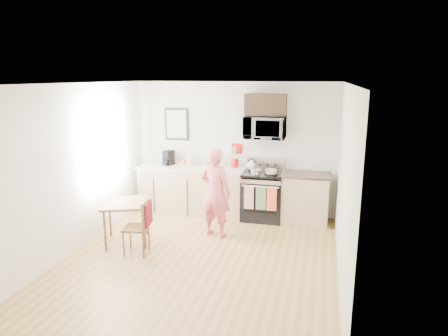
% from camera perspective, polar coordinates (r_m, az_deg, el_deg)
% --- Properties ---
extents(floor, '(4.60, 4.60, 0.00)m').
position_cam_1_polar(floor, '(6.20, -3.34, -12.83)').
color(floor, olive).
rests_on(floor, ground).
extents(back_wall, '(4.00, 0.04, 2.60)m').
position_cam_1_polar(back_wall, '(7.93, 1.52, 2.83)').
color(back_wall, white).
rests_on(back_wall, floor).
extents(front_wall, '(4.00, 0.04, 2.60)m').
position_cam_1_polar(front_wall, '(3.73, -14.38, -9.42)').
color(front_wall, white).
rests_on(front_wall, floor).
extents(left_wall, '(0.04, 4.60, 2.60)m').
position_cam_1_polar(left_wall, '(6.63, -20.23, 0.00)').
color(left_wall, white).
rests_on(left_wall, floor).
extents(right_wall, '(0.04, 4.60, 2.60)m').
position_cam_1_polar(right_wall, '(5.50, 16.77, -2.29)').
color(right_wall, white).
rests_on(right_wall, floor).
extents(ceiling, '(4.00, 4.60, 0.04)m').
position_cam_1_polar(ceiling, '(5.58, -3.70, 11.96)').
color(ceiling, white).
rests_on(ceiling, back_wall).
extents(window, '(0.06, 1.40, 1.50)m').
position_cam_1_polar(window, '(7.22, -16.61, 3.30)').
color(window, silver).
rests_on(window, left_wall).
extents(cabinet_left, '(2.10, 0.60, 0.90)m').
position_cam_1_polar(cabinet_left, '(8.05, -4.56, -3.26)').
color(cabinet_left, tan).
rests_on(cabinet_left, floor).
extents(countertop_left, '(2.14, 0.64, 0.04)m').
position_cam_1_polar(countertop_left, '(7.93, -4.62, -0.00)').
color(countertop_left, beige).
rests_on(countertop_left, cabinet_left).
extents(cabinet_right, '(0.84, 0.60, 0.90)m').
position_cam_1_polar(cabinet_right, '(7.66, 11.51, -4.35)').
color(cabinet_right, tan).
rests_on(cabinet_right, floor).
extents(countertop_right, '(0.88, 0.64, 0.04)m').
position_cam_1_polar(countertop_right, '(7.53, 11.67, -0.93)').
color(countertop_right, black).
rests_on(countertop_right, cabinet_right).
extents(range, '(0.76, 0.70, 1.16)m').
position_cam_1_polar(range, '(7.71, 5.53, -4.13)').
color(range, black).
rests_on(range, floor).
extents(microwave, '(0.76, 0.51, 0.42)m').
position_cam_1_polar(microwave, '(7.53, 5.87, 5.77)').
color(microwave, silver).
rests_on(microwave, back_wall).
extents(upper_cabinet, '(0.76, 0.35, 0.40)m').
position_cam_1_polar(upper_cabinet, '(7.53, 6.00, 8.98)').
color(upper_cabinet, black).
rests_on(upper_cabinet, back_wall).
extents(wall_art, '(0.50, 0.04, 0.65)m').
position_cam_1_polar(wall_art, '(8.18, -6.78, 6.25)').
color(wall_art, black).
rests_on(wall_art, back_wall).
extents(wall_trivet, '(0.20, 0.02, 0.20)m').
position_cam_1_polar(wall_trivet, '(7.90, 1.85, 2.80)').
color(wall_trivet, '#A5150E').
rests_on(wall_trivet, back_wall).
extents(person, '(0.65, 0.51, 1.55)m').
position_cam_1_polar(person, '(6.78, -1.22, -3.49)').
color(person, '#CA3750').
rests_on(person, floor).
extents(dining_table, '(0.84, 0.84, 0.69)m').
position_cam_1_polar(dining_table, '(6.75, -13.87, -5.40)').
color(dining_table, brown).
rests_on(dining_table, floor).
extents(chair, '(0.45, 0.41, 0.86)m').
position_cam_1_polar(chair, '(6.27, -11.46, -7.26)').
color(chair, brown).
rests_on(chair, floor).
extents(knife_block, '(0.13, 0.16, 0.22)m').
position_cam_1_polar(knife_block, '(7.87, -2.08, 0.88)').
color(knife_block, brown).
rests_on(knife_block, countertop_left).
extents(utensil_crock, '(0.14, 0.14, 0.41)m').
position_cam_1_polar(utensil_crock, '(7.87, 1.53, 1.29)').
color(utensil_crock, '#A5150E').
rests_on(utensil_crock, countertop_left).
extents(fruit_bowl, '(0.31, 0.31, 0.11)m').
position_cam_1_polar(fruit_bowl, '(8.17, -5.88, 0.81)').
color(fruit_bowl, white).
rests_on(fruit_bowl, countertop_left).
extents(milk_carton, '(0.10, 0.10, 0.23)m').
position_cam_1_polar(milk_carton, '(8.04, -5.06, 1.15)').
color(milk_carton, tan).
rests_on(milk_carton, countertop_left).
extents(coffee_maker, '(0.22, 0.27, 0.29)m').
position_cam_1_polar(coffee_maker, '(8.14, -7.94, 1.39)').
color(coffee_maker, black).
rests_on(coffee_maker, countertop_left).
extents(bread_bag, '(0.29, 0.19, 0.10)m').
position_cam_1_polar(bread_bag, '(7.56, -1.20, -0.09)').
color(bread_bag, '#DAC072').
rests_on(bread_bag, countertop_left).
extents(cake, '(0.26, 0.26, 0.09)m').
position_cam_1_polar(cake, '(7.45, 6.73, -0.55)').
color(cake, black).
rests_on(cake, range).
extents(kettle, '(0.18, 0.18, 0.22)m').
position_cam_1_polar(kettle, '(7.70, 3.96, 0.38)').
color(kettle, white).
rests_on(kettle, range).
extents(pot, '(0.19, 0.30, 0.09)m').
position_cam_1_polar(pot, '(7.40, 4.55, -0.53)').
color(pot, silver).
rests_on(pot, range).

